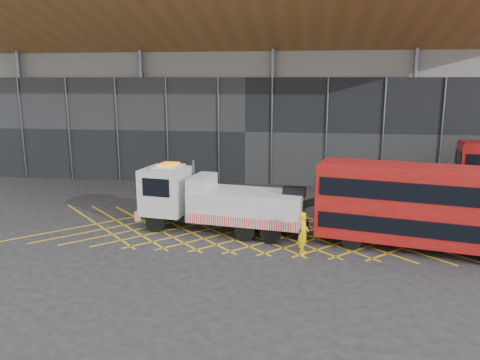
# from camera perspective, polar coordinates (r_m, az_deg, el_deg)

# --- Properties ---
(ground_plane) EXTENTS (120.00, 120.00, 0.00)m
(ground_plane) POSITION_cam_1_polar(r_m,az_deg,el_deg) (25.49, -7.20, -5.78)
(ground_plane) COLOR #252527
(road_markings) EXTENTS (24.76, 7.16, 0.01)m
(road_markings) POSITION_cam_1_polar(r_m,az_deg,el_deg) (24.77, 1.82, -6.21)
(road_markings) COLOR yellow
(road_markings) RESTS_ON ground_plane
(construction_building) EXTENTS (55.00, 23.97, 18.00)m
(construction_building) POSITION_cam_1_polar(r_m,az_deg,el_deg) (42.07, 1.82, 13.65)
(construction_building) COLOR gray
(construction_building) RESTS_ON ground_plane
(recovery_truck) EXTENTS (10.24, 3.71, 3.55)m
(recovery_truck) POSITION_cam_1_polar(r_m,az_deg,el_deg) (24.29, -3.04, -2.57)
(recovery_truck) COLOR black
(recovery_truck) RESTS_ON ground_plane
(bus_towed) EXTENTS (10.07, 4.38, 4.00)m
(bus_towed) POSITION_cam_1_polar(r_m,az_deg,el_deg) (22.91, 21.74, -2.82)
(bus_towed) COLOR #9E0F0C
(bus_towed) RESTS_ON ground_plane
(worker) EXTENTS (0.58, 0.78, 1.95)m
(worker) POSITION_cam_1_polar(r_m,az_deg,el_deg) (21.52, 7.72, -6.44)
(worker) COLOR yellow
(worker) RESTS_ON ground_plane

